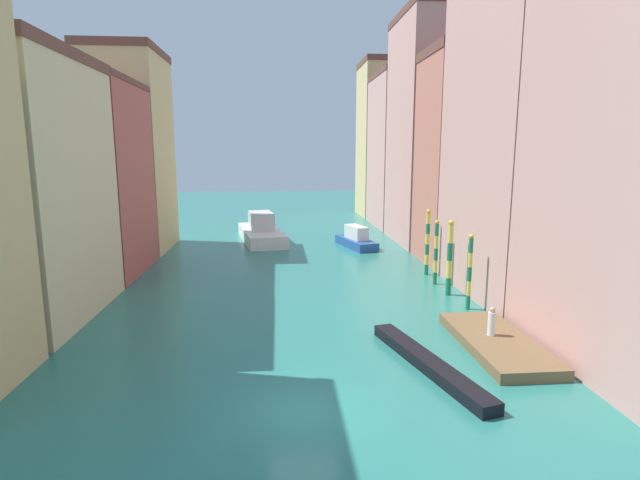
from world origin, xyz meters
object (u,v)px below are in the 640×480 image
(mooring_pole_3, at_px, (427,242))
(gondola_black, at_px, (428,363))
(mooring_pole_2, at_px, (436,252))
(person_on_dock, at_px, (492,322))
(mooring_pole_1, at_px, (450,257))
(vaporetto_white, at_px, (261,232))
(motorboat_0, at_px, (356,239))
(mooring_pole_0, at_px, (470,271))
(waterfront_dock, at_px, (496,343))

(mooring_pole_3, xyz_separation_m, gondola_black, (-4.81, -15.91, -2.27))
(mooring_pole_2, distance_m, mooring_pole_3, 2.69)
(person_on_dock, distance_m, mooring_pole_2, 11.09)
(mooring_pole_1, xyz_separation_m, vaporetto_white, (-12.61, 20.68, -1.51))
(mooring_pole_3, height_order, motorboat_0, mooring_pole_3)
(vaporetto_white, bearing_deg, mooring_pole_0, -61.60)
(mooring_pole_2, relative_size, gondola_black, 0.53)
(waterfront_dock, bearing_deg, vaporetto_white, 112.10)
(person_on_dock, relative_size, gondola_black, 0.16)
(waterfront_dock, height_order, motorboat_0, motorboat_0)
(gondola_black, xyz_separation_m, motorboat_0, (1.27, 27.16, 0.50))
(mooring_pole_2, xyz_separation_m, motorboat_0, (-3.33, 13.93, -1.55))
(mooring_pole_3, xyz_separation_m, motorboat_0, (-3.54, 11.25, -1.77))
(mooring_pole_0, relative_size, gondola_black, 0.53)
(motorboat_0, bearing_deg, mooring_pole_1, -78.61)
(person_on_dock, bearing_deg, mooring_pole_0, 79.46)
(mooring_pole_1, bearing_deg, mooring_pole_3, 87.91)
(waterfront_dock, height_order, mooring_pole_0, mooring_pole_0)
(mooring_pole_0, relative_size, mooring_pole_2, 0.99)
(person_on_dock, bearing_deg, mooring_pole_3, 85.64)
(waterfront_dock, relative_size, mooring_pole_1, 1.52)
(gondola_black, bearing_deg, mooring_pole_1, 66.40)
(waterfront_dock, distance_m, motorboat_0, 25.39)
(mooring_pole_2, height_order, gondola_black, mooring_pole_2)
(waterfront_dock, distance_m, mooring_pole_2, 11.52)
(mooring_pole_3, distance_m, vaporetto_white, 20.04)
(person_on_dock, relative_size, mooring_pole_2, 0.31)
(waterfront_dock, xyz_separation_m, mooring_pole_0, (0.86, 5.71, 2.03))
(mooring_pole_0, xyz_separation_m, gondola_black, (-4.77, -7.63, -2.03))
(vaporetto_white, distance_m, motorboat_0, 10.14)
(waterfront_dock, relative_size, mooring_pole_2, 1.65)
(mooring_pole_1, height_order, gondola_black, mooring_pole_1)
(vaporetto_white, relative_size, motorboat_0, 1.77)
(person_on_dock, bearing_deg, vaporetto_white, 112.08)
(waterfront_dock, height_order, person_on_dock, person_on_dock)
(mooring_pole_2, relative_size, vaporetto_white, 0.41)
(mooring_pole_0, distance_m, mooring_pole_3, 8.28)
(person_on_dock, xyz_separation_m, mooring_pole_1, (0.85, 8.33, 1.35))
(mooring_pole_0, xyz_separation_m, mooring_pole_3, (0.04, 8.28, 0.24))
(waterfront_dock, bearing_deg, motorboat_0, 95.97)
(mooring_pole_2, xyz_separation_m, mooring_pole_3, (0.21, 2.68, 0.22))
(person_on_dock, bearing_deg, mooring_pole_2, 85.67)
(mooring_pole_1, bearing_deg, mooring_pole_0, -87.00)
(mooring_pole_0, xyz_separation_m, mooring_pole_1, (-0.15, 2.94, 0.22))
(mooring_pole_1, relative_size, gondola_black, 0.58)
(mooring_pole_1, height_order, mooring_pole_3, mooring_pole_3)
(waterfront_dock, xyz_separation_m, motorboat_0, (-2.64, 25.24, 0.50))
(mooring_pole_3, distance_m, gondola_black, 16.77)
(mooring_pole_1, distance_m, gondola_black, 11.75)
(waterfront_dock, relative_size, mooring_pole_0, 1.66)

